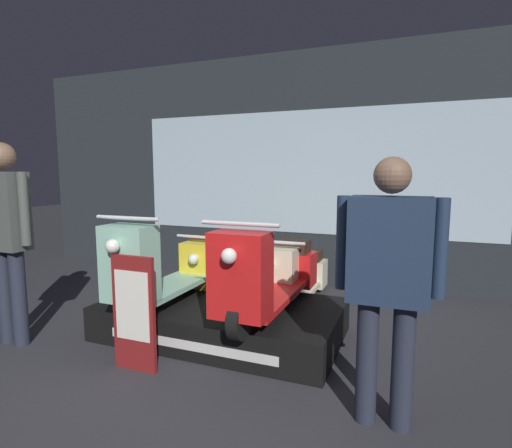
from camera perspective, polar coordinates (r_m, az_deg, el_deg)
The scene contains 10 objects.
ground_plane at distance 2.82m, azimuth -14.68°, elevation -26.08°, with size 30.00×30.00×0.00m, color #2D2D33.
shop_wall_back at distance 5.68m, azimuth 7.11°, elevation 7.80°, with size 9.18×0.09×3.20m.
display_platform at distance 3.93m, azimuth -4.90°, elevation -13.34°, with size 2.22×1.22×0.32m.
scooter_display_left at distance 3.98m, azimuth -11.83°, elevation -5.80°, with size 0.61×1.78×0.88m.
scooter_display_right at distance 3.54m, azimuth 1.88°, elevation -7.28°, with size 0.61×1.78×0.88m.
scooter_backrow_0 at distance 4.95m, azimuth -4.03°, elevation -6.85°, with size 0.61×1.78×0.88m.
scooter_backrow_1 at distance 4.66m, azimuth 5.28°, elevation -7.76°, with size 0.61×1.78×0.88m.
person_left_browsing at distance 4.14m, azimuth -32.05°, elevation -0.55°, with size 0.54×0.23×1.80m.
person_right_browsing at distance 2.49m, azimuth 18.39°, elevation -6.26°, with size 0.62×0.26×1.63m.
price_sign_board at distance 3.31m, azimuth -17.05°, elevation -12.07°, with size 0.38×0.04×0.91m.
Camera 1 is at (1.44, -1.88, 1.54)m, focal length 28.00 mm.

